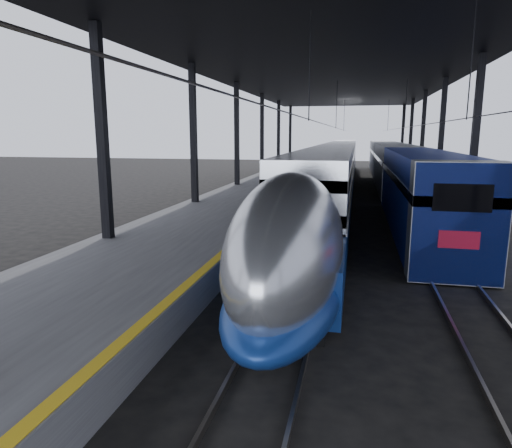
% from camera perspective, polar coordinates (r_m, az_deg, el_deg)
% --- Properties ---
extents(ground, '(160.00, 160.00, 0.00)m').
position_cam_1_polar(ground, '(12.53, -5.78, -12.42)').
color(ground, black).
rests_on(ground, ground).
extents(platform, '(6.00, 80.00, 1.00)m').
position_cam_1_polar(platform, '(32.03, -0.65, 3.06)').
color(platform, '#4C4C4F').
rests_on(platform, ground).
extents(yellow_strip, '(0.30, 80.00, 0.01)m').
position_cam_1_polar(yellow_strip, '(31.45, 4.33, 3.81)').
color(yellow_strip, gold).
rests_on(yellow_strip, platform).
extents(rails, '(6.52, 80.00, 0.16)m').
position_cam_1_polar(rails, '(31.29, 13.78, 1.77)').
color(rails, slate).
rests_on(rails, ground).
extents(canopy, '(18.00, 75.00, 9.47)m').
position_cam_1_polar(canopy, '(31.22, 9.55, 18.56)').
color(canopy, black).
rests_on(canopy, ground).
extents(tgv_train, '(2.92, 65.20, 4.18)m').
position_cam_1_polar(tgv_train, '(39.16, 9.99, 6.51)').
color(tgv_train, '#B5B7BC').
rests_on(tgv_train, ground).
extents(second_train, '(3.01, 56.05, 4.14)m').
position_cam_1_polar(second_train, '(43.04, 16.93, 6.79)').
color(second_train, navy).
rests_on(second_train, ground).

